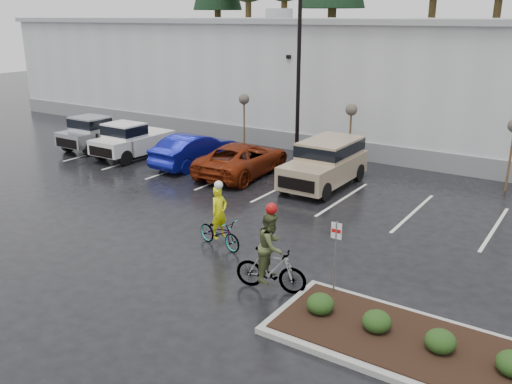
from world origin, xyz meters
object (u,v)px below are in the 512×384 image
Objects in this scene: sapling_west at (244,102)px; sapling_mid at (351,113)px; cyclist_hivis at (219,227)px; fire_lane_sign at (336,250)px; car_red at (243,159)px; lamppost at (299,51)px; cyclist_olive at (271,260)px; car_blue at (195,150)px; suv_tan at (324,164)px; pickup_silver at (103,131)px; pickup_white at (137,138)px.

sapling_mid is at bearing 0.00° from sapling_west.
sapling_mid is at bearing 14.13° from cyclist_hivis.
fire_lane_sign is 0.39× the size of car_red.
lamppost is at bearing 27.23° from cyclist_hivis.
cyclist_olive is at bearing 125.14° from car_red.
fire_lane_sign reaches higher than car_blue.
sapling_mid is at bearing 97.25° from suv_tan.
pickup_silver is 19.64m from cyclist_olive.
cyclist_olive reaches higher than pickup_white.
lamppost reaches higher than suv_tan.
suv_tan is at bearing 12.12° from cyclist_hivis.
pickup_white is at bearing -177.08° from suv_tan.
cyclist_olive is (10.30, -9.17, 0.10)m from car_blue.
lamppost reaches higher than sapling_west.
sapling_mid reaches higher than pickup_white.
pickup_white reaches higher than car_red.
sapling_west reaches higher than car_blue.
suv_tan is at bearing 6.16° from cyclist_olive.
pickup_white is (-8.03, -3.43, -4.71)m from lamppost.
car_red is at bearing -108.75° from lamppost.
car_blue is (-6.65, -4.25, -1.90)m from sapling_mid.
lamppost is 9.92m from pickup_white.
cyclist_hivis reaches higher than suv_tan.
sapling_west is at bearing 165.96° from lamppost.
cyclist_olive reaches higher than cyclist_hivis.
car_red is 4.14m from suv_tan.
cyclist_hivis is 0.89× the size of cyclist_olive.
cyclist_hivis reaches higher than fire_lane_sign.
pickup_silver is at bearing -163.24° from sapling_mid.
sapling_west is at bearing 29.93° from pickup_silver.
cyclist_olive is at bearing -63.62° from lamppost.
pickup_silver is at bearing -164.42° from lamppost.
fire_lane_sign is 10.15m from suv_tan.
cyclist_olive is at bearing -52.87° from sapling_west.
lamppost reaches higher than pickup_white.
lamppost reaches higher than sapling_mid.
fire_lane_sign is 20.84m from pickup_silver.
sapling_west is 1.24× the size of cyclist_olive.
sapling_mid reaches higher than fire_lane_sign.
pickup_silver is (-11.13, -3.10, -4.71)m from lamppost.
car_red is (-1.12, -3.28, -4.90)m from lamppost.
lamppost is 12.48m from pickup_silver.
cyclist_hivis reaches higher than pickup_white.
cyclist_hivis is at bearing -86.84° from sapling_mid.
sapling_west is 4.66m from car_blue.
cyclist_olive is (7.27, -9.13, 0.14)m from car_red.
cyclist_hivis is (11.18, -7.37, -0.27)m from pickup_white.
suv_tan is at bearing -174.85° from car_blue.
car_blue is 0.99× the size of suv_tan.
lamppost is 3.56× the size of cyclist_olive.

